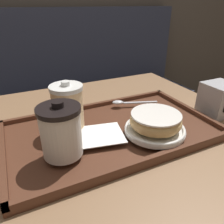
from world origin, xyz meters
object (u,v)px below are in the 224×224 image
spoon (124,102)px  napkin_dispenser (219,99)px  donut_chocolate_glazed (156,120)px  coffee_cup_front (61,131)px  coffee_cup_rear (68,106)px

spoon → napkin_dispenser: size_ratio=1.45×
donut_chocolate_glazed → spoon: 0.18m
coffee_cup_front → coffee_cup_rear: bearing=67.7°
donut_chocolate_glazed → napkin_dispenser: 0.26m
spoon → coffee_cup_front: bearing=55.2°
coffee_cup_front → spoon: coffee_cup_front is taller
coffee_cup_front → donut_chocolate_glazed: size_ratio=0.96×
coffee_cup_front → napkin_dispenser: bearing=3.0°
donut_chocolate_glazed → spoon: bearing=86.0°
napkin_dispenser → coffee_cup_rear: bearing=169.9°
donut_chocolate_glazed → napkin_dispenser: napkin_dispenser is taller
donut_chocolate_glazed → spoon: donut_chocolate_glazed is taller
donut_chocolate_glazed → napkin_dispenser: bearing=8.3°
spoon → napkin_dispenser: 0.29m
coffee_cup_rear → donut_chocolate_glazed: bearing=-32.6°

